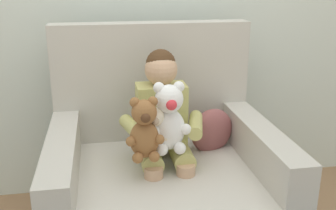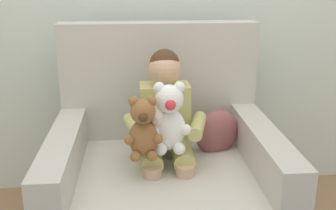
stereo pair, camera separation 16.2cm
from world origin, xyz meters
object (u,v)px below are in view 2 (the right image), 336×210
(plush_cream, at_px, (154,130))
(armchair, at_px, (164,183))
(seated_child, at_px, (166,122))
(plush_white, at_px, (169,119))
(throw_pillow, at_px, (217,133))
(plush_brown, at_px, (143,130))

(plush_cream, bearing_deg, armchair, 55.29)
(seated_child, relative_size, plush_white, 2.34)
(plush_white, height_order, throw_pillow, plush_white)
(plush_white, bearing_deg, throw_pillow, 60.06)
(armchair, bearing_deg, plush_cream, -116.17)
(plush_brown, bearing_deg, seated_child, 75.62)
(armchair, height_order, throw_pillow, armchair)
(seated_child, bearing_deg, plush_brown, -127.26)
(armchair, bearing_deg, seated_child, 67.29)
(plush_brown, bearing_deg, throw_pillow, 52.94)
(plush_cream, height_order, plush_white, plush_white)
(armchair, bearing_deg, plush_white, -77.10)
(plush_white, xyz_separation_m, throw_pillow, (0.29, 0.23, -0.17))
(seated_child, xyz_separation_m, plush_white, (0.01, -0.13, 0.06))
(plush_white, relative_size, plush_brown, 1.16)
(armchair, height_order, plush_brown, armchair)
(plush_cream, distance_m, plush_white, 0.09)
(plush_cream, bearing_deg, seated_child, 56.09)
(plush_white, distance_m, plush_brown, 0.15)
(armchair, relative_size, plush_cream, 4.72)
(plush_brown, distance_m, throw_pillow, 0.53)
(plush_white, height_order, plush_brown, plush_white)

